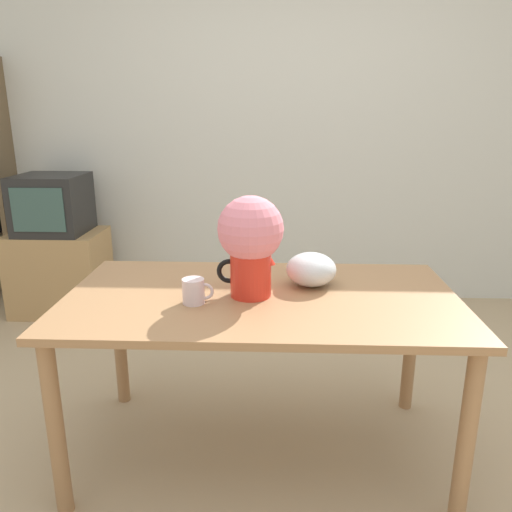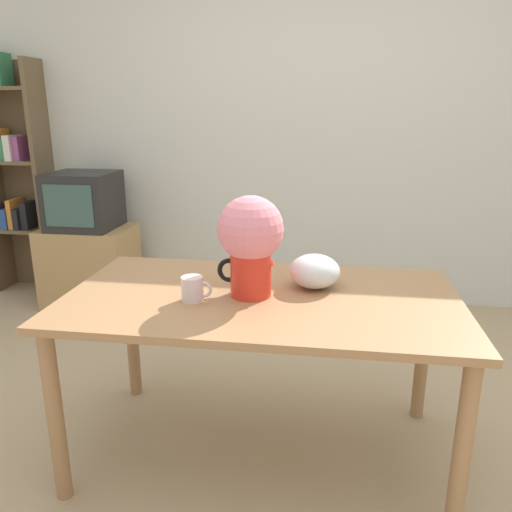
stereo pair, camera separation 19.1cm
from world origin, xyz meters
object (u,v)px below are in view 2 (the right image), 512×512
(tv_set, at_px, (84,200))
(coffee_mug, at_px, (193,289))
(white_bowl, at_px, (315,271))
(flower_vase, at_px, (251,239))

(tv_set, bearing_deg, coffee_mug, -52.32)
(white_bowl, distance_m, tv_set, 2.22)
(coffee_mug, bearing_deg, tv_set, 127.68)
(white_bowl, relative_size, tv_set, 0.46)
(white_bowl, height_order, tv_set, tv_set)
(flower_vase, relative_size, coffee_mug, 3.33)
(coffee_mug, height_order, tv_set, tv_set)
(flower_vase, distance_m, tv_set, 2.13)
(coffee_mug, height_order, white_bowl, white_bowl)
(tv_set, bearing_deg, white_bowl, -39.50)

